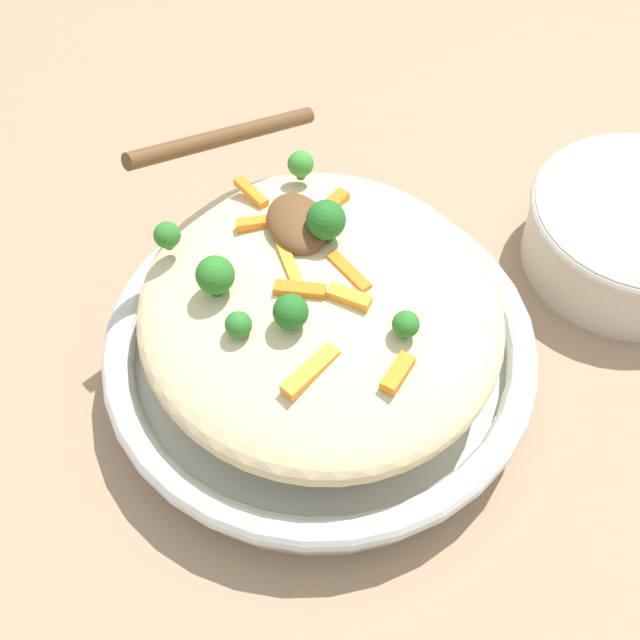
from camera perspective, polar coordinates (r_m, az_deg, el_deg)
name	(u,v)px	position (r m, az deg, el deg)	size (l,w,h in m)	color
ground_plane	(320,373)	(0.64, 0.00, -3.57)	(2.40, 2.40, 0.00)	#9E7F60
serving_bowl	(320,353)	(0.62, 0.00, -2.20)	(0.31, 0.31, 0.05)	silver
pasta_mound	(320,311)	(0.58, 0.00, 0.61)	(0.26, 0.25, 0.07)	beige
carrot_piece_0	(349,297)	(0.54, 1.95, 1.54)	(0.03, 0.01, 0.01)	orange
carrot_piece_1	(348,269)	(0.56, 1.85, 3.39)	(0.04, 0.01, 0.01)	orange
carrot_piece_2	(300,290)	(0.54, -1.35, 2.02)	(0.03, 0.01, 0.01)	orange
carrot_piece_3	(257,224)	(0.59, -4.20, 6.42)	(0.03, 0.01, 0.01)	orange
carrot_piece_4	(290,265)	(0.56, -2.03, 3.67)	(0.04, 0.01, 0.01)	orange
carrot_piece_5	(311,371)	(0.51, -0.63, -3.44)	(0.04, 0.01, 0.01)	orange
carrot_piece_6	(251,192)	(0.61, -4.61, 8.48)	(0.03, 0.01, 0.01)	orange
carrot_piece_7	(398,373)	(0.52, 5.19, -3.54)	(0.03, 0.01, 0.01)	orange
carrot_piece_8	(331,206)	(0.60, 0.72, 7.62)	(0.03, 0.01, 0.01)	orange
broccoli_floret_0	(406,324)	(0.53, 5.73, -0.30)	(0.02, 0.02, 0.02)	#296820
broccoli_floret_1	(291,312)	(0.52, -1.97, 0.52)	(0.02, 0.02, 0.03)	#205B1C
broccoli_floret_2	(301,164)	(0.62, -1.30, 10.33)	(0.02, 0.02, 0.02)	#377928
broccoli_floret_3	(167,235)	(0.58, -10.14, 5.57)	(0.02, 0.02, 0.02)	#296820
broccoli_floret_4	(215,276)	(0.54, -6.99, 2.96)	(0.03, 0.03, 0.03)	#296820
broccoli_floret_5	(326,220)	(0.56, 0.40, 6.65)	(0.03, 0.03, 0.03)	#205B1C
broccoli_floret_6	(238,325)	(0.53, -5.45, -0.33)	(0.02, 0.02, 0.02)	#296820
serving_spoon	(274,190)	(0.59, -3.11, 8.65)	(0.14, 0.15, 0.07)	brown
companion_bowl	(635,230)	(0.73, 20.26, 5.63)	(0.17, 0.17, 0.06)	beige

